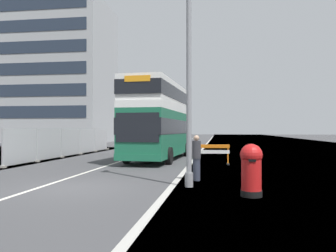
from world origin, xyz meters
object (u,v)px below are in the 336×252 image
Objects in this scene: double_decker_bus at (161,120)px; red_pillar_postbox at (251,168)px; lamppost_foreground at (189,66)px; car_receding_mid at (183,137)px; roadworks_barrier at (213,152)px; pedestrian_at_kerb at (196,158)px; car_oncoming_near at (146,139)px.

red_pillar_postbox is (4.83, -12.37, -1.81)m from double_decker_bus.
car_receding_mid is (-3.78, 34.40, -3.21)m from lamppost_foreground.
pedestrian_at_kerb is at bearing -94.87° from roadworks_barrier.
roadworks_barrier is at bearing 85.13° from pedestrian_at_kerb.
lamppost_foreground is at bearing -75.03° from car_oncoming_near.
roadworks_barrier is 21.00m from car_oncoming_near.
roadworks_barrier is (-1.28, 9.31, -0.12)m from red_pillar_postbox.
double_decker_bus is 23.53m from car_receding_mid.
lamppost_foreground is at bearing -75.47° from double_decker_bus.
car_receding_mid is (3.52, 7.10, 0.05)m from car_oncoming_near.
car_oncoming_near is (-8.01, 19.41, 0.22)m from roadworks_barrier.
lamppost_foreground reaches higher than roadworks_barrier.
double_decker_bus is at bearing 104.53° from lamppost_foreground.
car_oncoming_near is at bearing 104.97° from lamppost_foreground.
car_oncoming_near is at bearing 112.41° from roadworks_barrier.
double_decker_bus is 13.40m from red_pillar_postbox.
roadworks_barrier is at bearing -80.40° from car_receding_mid.
pedestrian_at_kerb reaches higher than roadworks_barrier.
lamppost_foreground is 5.02× the size of pedestrian_at_kerb.
double_decker_bus is 5.76× the size of roadworks_barrier.
lamppost_foreground reaches higher than car_receding_mid.
pedestrian_at_kerb is (-0.54, -6.36, 0.16)m from roadworks_barrier.
double_decker_bus is at bearing -74.74° from car_oncoming_near.
lamppost_foreground is 4.16m from red_pillar_postbox.
car_oncoming_near reaches higher than pedestrian_at_kerb.
red_pillar_postbox is 9.40m from roadworks_barrier.
roadworks_barrier is 0.48× the size of car_receding_mid.
lamppost_foreground reaches higher than pedestrian_at_kerb.
red_pillar_postbox is 30.19m from car_oncoming_near.
lamppost_foreground is at bearing -83.73° from car_receding_mid.
pedestrian_at_kerb is at bearing -83.16° from car_receding_mid.
car_receding_mid reaches higher than roadworks_barrier.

